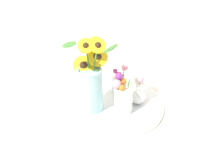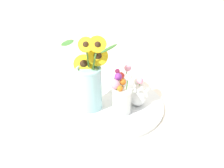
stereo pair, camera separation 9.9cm
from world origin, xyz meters
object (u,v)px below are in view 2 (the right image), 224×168
(serving_tray, at_px, (112,104))
(vase_small_back, at_px, (121,82))
(mason_jar_sunflowers, at_px, (90,81))
(vase_bulb_right, at_px, (138,94))
(vase_small_center, at_px, (121,98))

(serving_tray, xyz_separation_m, vase_small_back, (0.05, 0.10, 0.06))
(mason_jar_sunflowers, xyz_separation_m, vase_bulb_right, (0.21, 0.01, -0.08))
(serving_tray, bearing_deg, mason_jar_sunflowers, -167.16)
(serving_tray, height_order, mason_jar_sunflowers, mason_jar_sunflowers)
(serving_tray, height_order, vase_small_back, vase_small_back)
(vase_bulb_right, bearing_deg, serving_tray, 172.60)
(vase_small_center, relative_size, vase_small_back, 1.26)
(vase_small_center, bearing_deg, mason_jar_sunflowers, 162.12)
(mason_jar_sunflowers, distance_m, vase_small_center, 0.15)
(vase_small_center, height_order, vase_small_back, vase_small_center)
(vase_small_center, distance_m, vase_bulb_right, 0.09)
(serving_tray, relative_size, vase_bulb_right, 3.15)
(vase_small_center, bearing_deg, vase_small_back, 87.22)
(serving_tray, distance_m, vase_small_back, 0.13)
(vase_small_back, bearing_deg, mason_jar_sunflowers, -139.47)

